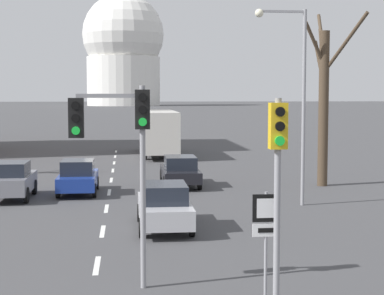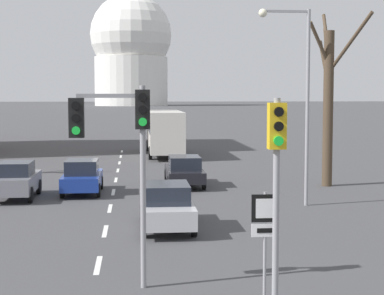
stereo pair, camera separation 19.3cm
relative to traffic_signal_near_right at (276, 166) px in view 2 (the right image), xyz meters
name	(u,v)px [view 2 (the right image)]	position (x,y,z in m)	size (l,w,h in m)	color
lane_stripe_1	(98,265)	(-3.98, 4.83, -3.30)	(0.16, 2.00, 0.01)	silver
lane_stripe_2	(105,231)	(-3.98, 9.33, -3.30)	(0.16, 2.00, 0.01)	silver
lane_stripe_3	(110,208)	(-3.98, 13.83, -3.30)	(0.16, 2.00, 0.01)	silver
lane_stripe_4	(113,192)	(-3.98, 18.33, -3.30)	(0.16, 2.00, 0.01)	silver
lane_stripe_5	(116,180)	(-3.98, 22.83, -3.30)	(0.16, 2.00, 0.01)	silver
lane_stripe_6	(118,170)	(-3.98, 27.33, -3.30)	(0.16, 2.00, 0.01)	silver
lane_stripe_7	(119,163)	(-3.98, 31.83, -3.30)	(0.16, 2.00, 0.01)	silver
lane_stripe_8	(121,157)	(-3.98, 36.33, -3.30)	(0.16, 2.00, 0.01)	silver
lane_stripe_9	(122,151)	(-3.98, 40.83, -3.30)	(0.16, 2.00, 0.01)	silver
traffic_signal_near_right	(276,166)	(0.00, 0.00, 0.00)	(0.36, 0.34, 4.72)	gray
traffic_signal_centre_tall	(120,136)	(-3.29, 2.61, 0.49)	(1.95, 0.34, 5.01)	gray
route_sign_post	(265,231)	(-0.16, 0.35, -1.45)	(0.60, 0.08, 2.71)	gray
street_lamp_right	(299,86)	(4.04, 13.81, 1.83)	(2.23, 0.36, 8.37)	gray
sedan_near_left	(184,171)	(-0.35, 20.10, -2.49)	(1.93, 4.57, 1.58)	black
sedan_near_right	(167,206)	(-1.80, 9.54, -2.47)	(1.87, 4.45, 1.65)	#B7B7BC
sedan_mid_centre	(17,180)	(-8.33, 16.76, -2.43)	(1.78, 4.05, 1.72)	slate
sedan_far_left	(82,177)	(-5.46, 18.04, -2.48)	(1.84, 4.20, 1.65)	navy
city_bus	(165,129)	(-0.56, 37.20, -1.25)	(2.66, 10.80, 3.48)	beige
bare_tree_right_near	(329,97)	(7.13, 19.56, 1.36)	(2.81, 5.16, 9.26)	#473828
capitol_dome	(131,50)	(-3.98, 255.79, 19.77)	(33.54, 33.54, 47.37)	silver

